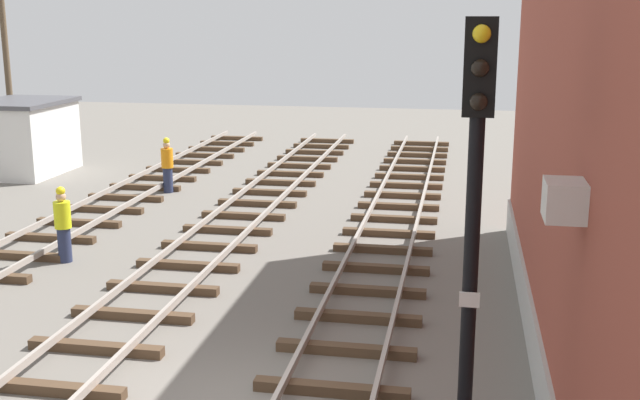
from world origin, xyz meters
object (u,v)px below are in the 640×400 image
Objects in this scene: signal_mast at (473,212)px; utility_pole_far at (7,61)px; control_hut at (23,137)px; track_worker_foreground at (167,165)px; track_worker_distant at (63,225)px.

utility_pole_far reaches higher than signal_mast.
control_hut is at bearing 132.65° from signal_mast.
signal_mast reaches higher than control_hut.
control_hut reaches higher than track_worker_foreground.
utility_pole_far is at bearing 132.41° from signal_mast.
track_worker_foreground is 1.00× the size of track_worker_distant.
utility_pole_far is 4.14× the size of track_worker_foreground.
track_worker_foreground is at bearing -18.29° from control_hut.
control_hut is 6.87m from track_worker_foreground.
control_hut is (-16.39, 17.79, -2.25)m from signal_mast.
utility_pole_far is at bearing 153.63° from track_worker_foreground.
utility_pole_far is 4.14× the size of track_worker_distant.
utility_pole_far is (-17.93, 19.63, 0.42)m from signal_mast.
track_worker_distant is (6.84, -9.89, -0.46)m from control_hut.
track_worker_distant is at bearing -87.51° from track_worker_foreground.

